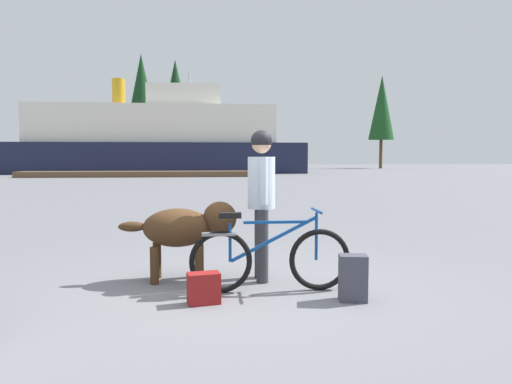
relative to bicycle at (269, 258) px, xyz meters
The scene contains 12 objects.
ground_plane 0.50m from the bicycle, 168.10° to the left, with size 160.00×160.00×0.00m, color slate.
bicycle is the anchor object (origin of this frame).
person_cyclist 0.86m from the bicycle, 93.68° to the left, with size 0.32×0.53×1.77m.
dog 1.11m from the bicycle, 147.89° to the left, with size 1.38×0.53×0.94m.
backpack 0.91m from the bicycle, 27.05° to the right, with size 0.28×0.20×0.47m, color #3F3F4C.
handbag_pannier 0.82m from the bicycle, 153.24° to the right, with size 0.32×0.18×0.31m, color maroon.
dock_pier 30.02m from the bicycle, 100.28° to the left, with size 16.82×2.12×0.40m, color brown.
ferry_boat 38.56m from the bicycle, 97.68° to the left, with size 25.90×7.57×8.20m.
sailboat_moored 36.01m from the bicycle, 93.43° to the left, with size 8.73×2.44×8.55m.
pine_tree_far_left 52.37m from the bicycle, 99.05° to the left, with size 4.01×4.01×13.09m.
pine_tree_center 54.04m from the bicycle, 94.77° to the left, with size 4.16×4.16×12.94m.
pine_tree_far_right 54.85m from the bicycle, 68.42° to the left, with size 3.03×3.03×11.07m.
Camera 1 is at (-0.33, -5.12, 1.47)m, focal length 33.50 mm.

